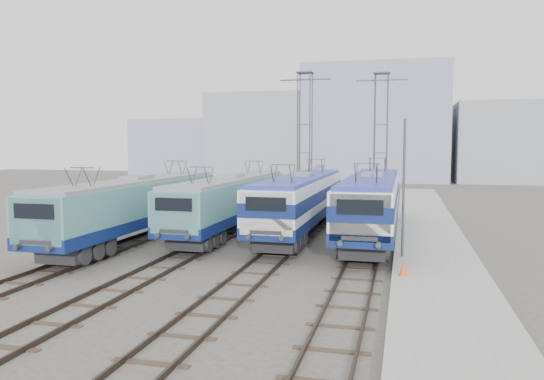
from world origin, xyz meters
The scene contains 16 objects.
ground centered at (0.00, 0.00, 0.00)m, with size 160.00×160.00×0.00m, color #514C47.
platform centered at (10.20, 8.00, 0.15)m, with size 4.00×70.00×0.30m, color #9E9E99.
locomotive_far_left centered at (-6.75, 3.91, 2.26)m, with size 2.87×18.13×3.41m.
locomotive_center_left centered at (-2.25, 8.02, 2.21)m, with size 2.81×17.75×3.34m.
locomotive_center_right centered at (2.25, 8.89, 2.34)m, with size 2.90×18.34×3.45m.
locomotive_far_right centered at (6.75, 8.36, 2.40)m, with size 2.98×18.83×3.54m.
catenary_tower_west centered at (0.00, 22.00, 6.64)m, with size 4.50×1.20×12.00m.
catenary_tower_east centered at (6.50, 24.00, 6.64)m, with size 4.50×1.20×12.00m.
mast_front centered at (8.60, 2.00, 3.50)m, with size 0.12×0.12×7.00m, color #3F4247.
mast_mid centered at (8.60, 14.00, 3.50)m, with size 0.12×0.12×7.00m, color #3F4247.
mast_rear centered at (8.60, 26.00, 3.50)m, with size 0.12×0.12×7.00m, color #3F4247.
safety_cone centered at (8.65, -1.95, 0.59)m, with size 0.35×0.35×0.58m, color #F95710.
building_west centered at (-14.00, 62.00, 7.00)m, with size 18.00×12.00×14.00m, color #949CA6.
building_center centered at (4.00, 62.00, 9.00)m, with size 22.00×14.00×18.00m, color #909AB2.
building_east centered at (24.00, 62.00, 6.00)m, with size 16.00×12.00×12.00m, color #949CA6.
building_far_west centered at (-30.00, 62.00, 5.00)m, with size 14.00×10.00×10.00m, color #909AB2.
Camera 1 is at (8.63, -24.30, 5.76)m, focal length 35.00 mm.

